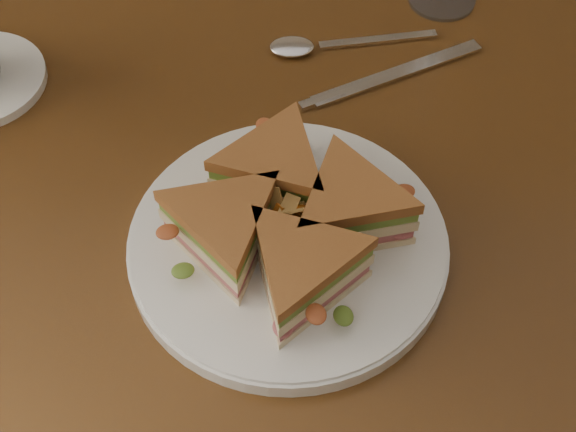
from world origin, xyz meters
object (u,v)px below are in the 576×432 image
(table, at_px, (310,226))
(spoon, at_px, (313,46))
(sandwich_wedges, at_px, (288,220))
(knife, at_px, (386,78))
(plate, at_px, (288,245))

(table, distance_m, spoon, 0.19)
(sandwich_wedges, bearing_deg, knife, 63.58)
(spoon, bearing_deg, table, -100.06)
(sandwich_wedges, relative_size, knife, 1.22)
(plate, xyz_separation_m, knife, (0.11, 0.22, -0.01))
(plate, xyz_separation_m, spoon, (0.03, 0.26, -0.00))
(plate, height_order, spoon, plate)
(sandwich_wedges, distance_m, knife, 0.24)
(table, distance_m, sandwich_wedges, 0.18)
(knife, bearing_deg, sandwich_wedges, -141.35)
(table, height_order, plate, plate)
(table, xyz_separation_m, spoon, (0.01, 0.17, 0.10))
(plate, relative_size, sandwich_wedges, 1.14)
(plate, bearing_deg, knife, 63.58)
(table, relative_size, spoon, 6.55)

